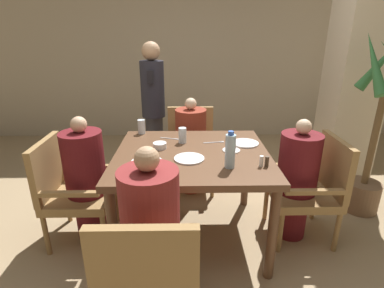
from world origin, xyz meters
TOP-DOWN VIEW (x-y plane):
  - ground_plane at (0.00, 0.00)m, footprint 16.00×16.00m
  - wall_back at (0.00, 2.72)m, footprint 8.00×0.06m
  - pillar_stone at (1.79, 1.10)m, footprint 0.51×0.51m
  - dining_table at (0.00, 0.00)m, footprint 1.20×1.09m
  - chair_left_side at (-0.99, 0.00)m, footprint 0.51×0.51m
  - diner_in_left_chair at (-0.85, 0.00)m, footprint 0.32×0.32m
  - chair_far_side at (0.00, 0.94)m, footprint 0.51×0.51m
  - diner_in_far_chair at (-0.00, 0.80)m, footprint 0.32×0.32m
  - chair_right_side at (0.99, 0.00)m, footprint 0.51×0.51m
  - diner_in_right_chair at (0.85, 0.00)m, footprint 0.32×0.32m
  - chair_near_corner at (-0.24, -0.94)m, footprint 0.51×0.51m
  - diner_in_near_chair at (-0.24, -0.80)m, footprint 0.32×0.32m
  - standing_host at (-0.42, 1.22)m, footprint 0.27×0.30m
  - potted_palm at (1.67, 0.37)m, footprint 0.57×0.56m
  - plate_main_left at (-0.33, -0.19)m, footprint 0.23×0.23m
  - plate_main_right at (0.45, 0.19)m, footprint 0.23×0.23m
  - plate_dessert_center at (-0.02, -0.13)m, footprint 0.23×0.23m
  - teacup_with_saucer at (0.31, 0.03)m, footprint 0.14×0.14m
  - bowl_small at (-0.26, 0.10)m, footprint 0.11×0.11m
  - water_bottle at (0.26, -0.28)m, footprint 0.07×0.07m
  - glass_tall_near at (-0.08, 0.23)m, footprint 0.07×0.07m
  - glass_tall_mid at (-0.46, 0.48)m, footprint 0.07×0.07m
  - salt_shaker at (0.48, -0.27)m, footprint 0.03×0.03m
  - pepper_shaker at (0.52, -0.27)m, footprint 0.03×0.03m
  - fork_beside_plate at (0.21, 0.22)m, footprint 0.18×0.05m
  - knife_beside_plate at (-0.17, 0.32)m, footprint 0.19×0.06m

SIDE VIEW (x-z plane):
  - ground_plane at x=0.00m, z-range 0.00..0.00m
  - chair_left_side at x=-0.99m, z-range 0.03..0.91m
  - chair_far_side at x=0.00m, z-range 0.03..0.91m
  - chair_right_side at x=0.99m, z-range 0.03..0.91m
  - chair_near_corner at x=-0.24m, z-range 0.03..0.91m
  - diner_in_far_chair at x=0.00m, z-range 0.01..1.05m
  - diner_in_right_chair at x=0.85m, z-range 0.01..1.05m
  - diner_in_left_chair at x=-0.85m, z-range 0.01..1.08m
  - diner_in_near_chair at x=-0.24m, z-range 0.01..1.14m
  - potted_palm at x=1.67m, z-range -0.16..1.51m
  - dining_table at x=0.00m, z-range 0.29..1.06m
  - fork_beside_plate at x=0.21m, z-range 0.77..0.78m
  - knife_beside_plate at x=-0.17m, z-range 0.77..0.78m
  - plate_main_left at x=-0.33m, z-range 0.77..0.78m
  - plate_main_right at x=0.45m, z-range 0.77..0.78m
  - plate_dessert_center at x=-0.02m, z-range 0.77..0.78m
  - bowl_small at x=-0.26m, z-range 0.77..0.82m
  - teacup_with_saucer at x=0.31m, z-range 0.76..0.83m
  - pepper_shaker at x=0.52m, z-range 0.77..0.84m
  - salt_shaker at x=0.48m, z-range 0.77..0.85m
  - glass_tall_near at x=-0.08m, z-range 0.77..0.90m
  - glass_tall_mid at x=-0.46m, z-range 0.77..0.90m
  - standing_host at x=-0.42m, z-range 0.06..1.62m
  - water_bottle at x=0.26m, z-range 0.76..1.03m
  - pillar_stone at x=1.79m, z-range 0.00..2.70m
  - wall_back at x=0.00m, z-range 0.00..2.80m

